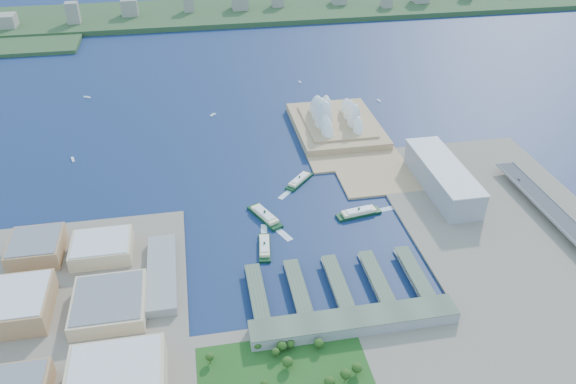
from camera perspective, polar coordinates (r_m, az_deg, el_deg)
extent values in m
plane|color=#0D1840|center=(648.09, 2.11, -5.33)|extent=(3000.00, 3000.00, 0.00)
cube|color=gray|center=(574.78, -21.36, -14.04)|extent=(220.00, 390.00, 3.00)
cube|color=gray|center=(696.17, 22.82, -5.12)|extent=(240.00, 500.00, 3.00)
cube|color=tan|center=(883.76, 5.39, 5.86)|extent=(135.00, 220.00, 3.00)
cube|color=#2D4926|center=(1532.65, -6.03, 17.75)|extent=(2200.00, 260.00, 12.00)
cube|color=gray|center=(756.92, 15.41, 1.42)|extent=(45.00, 155.00, 35.00)
cube|color=gray|center=(548.39, 6.76, -12.98)|extent=(200.00, 28.00, 12.00)
imported|color=slate|center=(795.51, 22.40, 1.20)|extent=(1.88, 4.64, 1.35)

